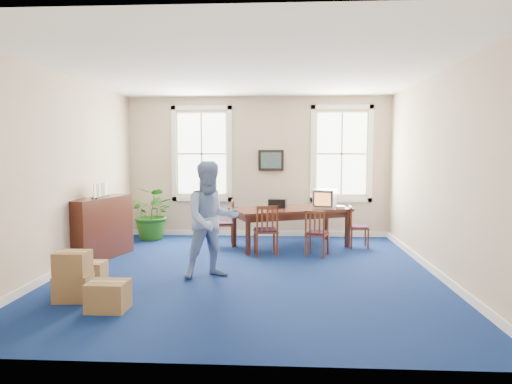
# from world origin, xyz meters

# --- Properties ---
(floor) EXTENTS (6.50, 6.50, 0.00)m
(floor) POSITION_xyz_m (0.00, 0.00, 0.00)
(floor) COLOR navy
(floor) RESTS_ON ground
(ceiling) EXTENTS (6.50, 6.50, 0.00)m
(ceiling) POSITION_xyz_m (0.00, 0.00, 3.20)
(ceiling) COLOR white
(ceiling) RESTS_ON ground
(wall_back) EXTENTS (6.50, 0.00, 6.50)m
(wall_back) POSITION_xyz_m (0.00, 3.25, 1.60)
(wall_back) COLOR #BDA78C
(wall_back) RESTS_ON ground
(wall_front) EXTENTS (6.50, 0.00, 6.50)m
(wall_front) POSITION_xyz_m (0.00, -3.25, 1.60)
(wall_front) COLOR #BDA78C
(wall_front) RESTS_ON ground
(wall_left) EXTENTS (0.00, 6.50, 6.50)m
(wall_left) POSITION_xyz_m (-3.00, 0.00, 1.60)
(wall_left) COLOR #BDA78C
(wall_left) RESTS_ON ground
(wall_right) EXTENTS (0.00, 6.50, 6.50)m
(wall_right) POSITION_xyz_m (3.00, 0.00, 1.60)
(wall_right) COLOR #BDA78C
(wall_right) RESTS_ON ground
(baseboard_back) EXTENTS (6.00, 0.04, 0.12)m
(baseboard_back) POSITION_xyz_m (0.00, 3.22, 0.06)
(baseboard_back) COLOR white
(baseboard_back) RESTS_ON ground
(baseboard_left) EXTENTS (0.04, 6.50, 0.12)m
(baseboard_left) POSITION_xyz_m (-2.97, 0.00, 0.06)
(baseboard_left) COLOR white
(baseboard_left) RESTS_ON ground
(baseboard_right) EXTENTS (0.04, 6.50, 0.12)m
(baseboard_right) POSITION_xyz_m (2.97, 0.00, 0.06)
(baseboard_right) COLOR white
(baseboard_right) RESTS_ON ground
(window_left) EXTENTS (1.40, 0.12, 2.20)m
(window_left) POSITION_xyz_m (-1.30, 3.23, 1.90)
(window_left) COLOR white
(window_left) RESTS_ON ground
(window_right) EXTENTS (1.40, 0.12, 2.20)m
(window_right) POSITION_xyz_m (1.90, 3.23, 1.90)
(window_right) COLOR white
(window_right) RESTS_ON ground
(wall_picture) EXTENTS (0.58, 0.06, 0.48)m
(wall_picture) POSITION_xyz_m (0.30, 3.20, 1.75)
(wall_picture) COLOR black
(wall_picture) RESTS_ON ground
(conference_table) EXTENTS (2.57, 1.91, 0.80)m
(conference_table) POSITION_xyz_m (0.73, 2.02, 0.40)
(conference_table) COLOR #431C13
(conference_table) RESTS_ON ground
(crt_tv) EXTENTS (0.53, 0.56, 0.38)m
(crt_tv) POSITION_xyz_m (1.42, 2.07, 0.99)
(crt_tv) COLOR #B7B7BC
(crt_tv) RESTS_ON conference_table
(game_console) EXTENTS (0.17, 0.21, 0.05)m
(game_console) POSITION_xyz_m (1.74, 2.02, 0.82)
(game_console) COLOR white
(game_console) RESTS_ON conference_table
(equipment_bag) EXTENTS (0.39, 0.28, 0.18)m
(equipment_bag) POSITION_xyz_m (0.46, 2.07, 0.89)
(equipment_bag) COLOR black
(equipment_bag) RESTS_ON conference_table
(chair_near_left) EXTENTS (0.50, 0.50, 0.96)m
(chair_near_left) POSITION_xyz_m (0.25, 1.22, 0.48)
(chair_near_left) COLOR maroon
(chair_near_left) RESTS_ON ground
(chair_near_right) EXTENTS (0.49, 0.49, 0.87)m
(chair_near_right) POSITION_xyz_m (1.21, 1.22, 0.43)
(chair_near_right) COLOR maroon
(chair_near_right) RESTS_ON ground
(chair_end_left) EXTENTS (0.48, 0.48, 0.95)m
(chair_end_left) POSITION_xyz_m (-0.66, 2.02, 0.47)
(chair_end_left) COLOR maroon
(chair_end_left) RESTS_ON ground
(chair_end_right) EXTENTS (0.38, 0.38, 0.85)m
(chair_end_right) POSITION_xyz_m (2.11, 2.02, 0.42)
(chair_end_right) COLOR maroon
(chair_end_right) RESTS_ON ground
(man) EXTENTS (1.08, 0.99, 1.80)m
(man) POSITION_xyz_m (-0.54, -0.33, 0.90)
(man) COLOR #7F9FD4
(man) RESTS_ON ground
(credenza) EXTENTS (0.78, 1.51, 1.14)m
(credenza) POSITION_xyz_m (-2.75, 0.80, 0.57)
(credenza) COLOR #431C13
(credenza) RESTS_ON ground
(brochure_rack) EXTENTS (0.16, 0.63, 0.27)m
(brochure_rack) POSITION_xyz_m (-2.73, 0.80, 1.28)
(brochure_rack) COLOR #99999E
(brochure_rack) RESTS_ON credenza
(potted_plant) EXTENTS (1.27, 1.18, 1.17)m
(potted_plant) POSITION_xyz_m (-2.30, 2.63, 0.59)
(potted_plant) COLOR #1D5814
(potted_plant) RESTS_ON ground
(cardboard_boxes) EXTENTS (1.28, 1.28, 0.68)m
(cardboard_boxes) POSITION_xyz_m (-2.01, -1.46, 0.34)
(cardboard_boxes) COLOR olive
(cardboard_boxes) RESTS_ON ground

